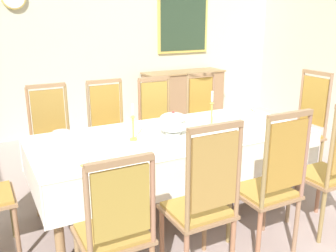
{
  "coord_description": "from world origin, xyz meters",
  "views": [
    {
      "loc": [
        -1.57,
        -2.82,
        1.81
      ],
      "look_at": [
        -0.1,
        -0.02,
        0.87
      ],
      "focal_mm": 39.45,
      "sensor_mm": 36.0,
      "label": 1
    }
  ],
  "objects": [
    {
      "name": "ground",
      "position": [
        0.0,
        0.0,
        -0.02
      ],
      "size": [
        7.24,
        5.93,
        0.04
      ],
      "primitive_type": "cube",
      "color": "#A7928D"
    },
    {
      "name": "tablecloth",
      "position": [
        0.0,
        0.05,
        0.69
      ],
      "size": [
        2.6,
        1.13,
        0.34
      ],
      "color": "white",
      "rests_on": "dining_table"
    },
    {
      "name": "candlestick_east",
      "position": [
        0.41,
        0.05,
        0.91
      ],
      "size": [
        0.07,
        0.07,
        0.36
      ],
      "color": "gold",
      "rests_on": "tablecloth"
    },
    {
      "name": "spoon_primary",
      "position": [
        1.23,
        0.45,
        0.77
      ],
      "size": [
        0.06,
        0.17,
        0.01
      ],
      "rotation": [
        0.0,
        0.0,
        -0.27
      ],
      "color": "gold",
      "rests_on": "tablecloth"
    },
    {
      "name": "framed_painting",
      "position": [
        1.75,
        2.94,
        1.69
      ],
      "size": [
        0.97,
        0.05,
        0.99
      ],
      "color": "#D1B251"
    },
    {
      "name": "chair_south_d",
      "position": [
        0.98,
        -0.92,
        0.6
      ],
      "size": [
        0.44,
        0.42,
        1.19
      ],
      "color": "#8B6E50",
      "rests_on": "ground"
    },
    {
      "name": "chair_north_b",
      "position": [
        -0.3,
        1.01,
        0.59
      ],
      "size": [
        0.44,
        0.42,
        1.14
      ],
      "rotation": [
        0.0,
        0.0,
        3.14
      ],
      "color": "olive",
      "rests_on": "ground"
    },
    {
      "name": "bowl_far_left",
      "position": [
        -0.94,
        0.5,
        0.79
      ],
      "size": [
        0.16,
        0.16,
        0.04
      ],
      "color": "white",
      "rests_on": "tablecloth"
    },
    {
      "name": "sideboard",
      "position": [
        1.63,
        2.69,
        0.45
      ],
      "size": [
        1.44,
        0.48,
        0.9
      ],
      "rotation": [
        0.0,
        0.0,
        3.14
      ],
      "color": "#956F4D",
      "rests_on": "ground"
    },
    {
      "name": "chair_north_c",
      "position": [
        0.31,
        1.01,
        0.58
      ],
      "size": [
        0.44,
        0.42,
        1.12
      ],
      "rotation": [
        0.0,
        0.0,
        3.14
      ],
      "color": "#9D6B45",
      "rests_on": "ground"
    },
    {
      "name": "chair_head_east",
      "position": [
        1.7,
        0.05,
        0.62
      ],
      "size": [
        0.42,
        0.44,
        1.23
      ],
      "rotation": [
        0.0,
        0.0,
        1.57
      ],
      "color": "olive",
      "rests_on": "ground"
    },
    {
      "name": "dining_table",
      "position": [
        0.0,
        0.05,
        0.69
      ],
      "size": [
        2.58,
        1.11,
        0.76
      ],
      "color": "#98734B",
      "rests_on": "ground"
    },
    {
      "name": "bowl_near_right",
      "position": [
        -0.85,
        -0.38,
        0.79
      ],
      "size": [
        0.18,
        0.18,
        0.05
      ],
      "color": "white",
      "rests_on": "tablecloth"
    },
    {
      "name": "chair_south_a",
      "position": [
        -0.93,
        -0.91,
        0.56
      ],
      "size": [
        0.44,
        0.42,
        1.07
      ],
      "color": "#8F714D",
      "rests_on": "ground"
    },
    {
      "name": "bowl_near_left",
      "position": [
        1.12,
        0.43,
        0.79
      ],
      "size": [
        0.16,
        0.16,
        0.04
      ],
      "color": "white",
      "rests_on": "tablecloth"
    },
    {
      "name": "chair_north_a",
      "position": [
        -0.93,
        1.01,
        0.59
      ],
      "size": [
        0.44,
        0.42,
        1.14
      ],
      "rotation": [
        0.0,
        0.0,
        3.14
      ],
      "color": "olive",
      "rests_on": "ground"
    },
    {
      "name": "soup_tureen",
      "position": [
        -0.01,
        0.05,
        0.87
      ],
      "size": [
        0.27,
        0.27,
        0.22
      ],
      "color": "white",
      "rests_on": "tablecloth"
    },
    {
      "name": "chair_south_c",
      "position": [
        0.31,
        -0.92,
        0.6
      ],
      "size": [
        0.44,
        0.42,
        1.18
      ],
      "color": "olive",
      "rests_on": "ground"
    },
    {
      "name": "spoon_secondary",
      "position": [
        -0.97,
        -0.35,
        0.77
      ],
      "size": [
        0.03,
        0.18,
        0.01
      ],
      "rotation": [
        0.0,
        0.0,
        -0.04
      ],
      "color": "gold",
      "rests_on": "tablecloth"
    },
    {
      "name": "candlestick_west",
      "position": [
        -0.41,
        0.05,
        0.9
      ],
      "size": [
        0.07,
        0.07,
        0.33
      ],
      "color": "gold",
      "rests_on": "tablecloth"
    },
    {
      "name": "back_wall",
      "position": [
        0.0,
        3.01,
        1.65
      ],
      "size": [
        7.24,
        0.08,
        3.3
      ],
      "primitive_type": "cube",
      "color": "beige",
      "rests_on": "ground"
    },
    {
      "name": "chair_north_d",
      "position": [
        0.98,
        1.01,
        0.58
      ],
      "size": [
        0.44,
        0.42,
        1.12
      ],
      "rotation": [
        0.0,
        0.0,
        3.14
      ],
      "color": "olive",
      "rests_on": "ground"
    },
    {
      "name": "chair_south_b",
      "position": [
        -0.3,
        -0.92,
        0.6
      ],
      "size": [
        0.44,
        0.42,
        1.18
      ],
      "color": "#9D6648",
      "rests_on": "ground"
    }
  ]
}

